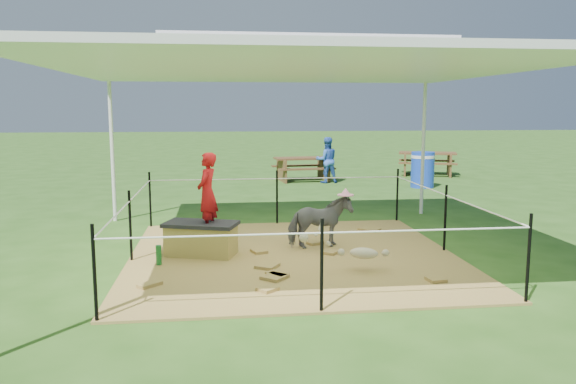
{
  "coord_description": "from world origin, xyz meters",
  "views": [
    {
      "loc": [
        -1.02,
        -7.73,
        2.1
      ],
      "look_at": [
        0.0,
        0.6,
        0.85
      ],
      "focal_mm": 35.0,
      "sensor_mm": 36.0,
      "label": 1
    }
  ],
  "objects": [
    {
      "name": "hay_patch",
      "position": [
        0.0,
        0.0,
        0.01
      ],
      "size": [
        4.6,
        4.6,
        0.03
      ],
      "primitive_type": "cube",
      "color": "brown",
      "rests_on": "ground"
    },
    {
      "name": "pony",
      "position": [
        0.45,
        0.36,
        0.42
      ],
      "size": [
        1.0,
        0.59,
        0.79
      ],
      "primitive_type": "imported",
      "rotation": [
        0.0,
        0.0,
        1.76
      ],
      "color": "#4E4E53",
      "rests_on": "hay_patch"
    },
    {
      "name": "picnic_table_near",
      "position": [
        1.41,
        8.51,
        0.34
      ],
      "size": [
        1.77,
        1.37,
        0.69
      ],
      "primitive_type": "cube",
      "rotation": [
        0.0,
        0.0,
        0.11
      ],
      "color": "#55301D",
      "rests_on": "ground"
    },
    {
      "name": "pink_hat",
      "position": [
        0.45,
        0.36,
        0.87
      ],
      "size": [
        0.24,
        0.24,
        0.11
      ],
      "primitive_type": "cylinder",
      "color": "pink",
      "rests_on": "pony"
    },
    {
      "name": "picnic_table_far",
      "position": [
        5.53,
        9.39,
        0.37
      ],
      "size": [
        2.08,
        1.77,
        0.73
      ],
      "primitive_type": "cube",
      "rotation": [
        0.0,
        0.0,
        -0.33
      ],
      "color": "#57361D",
      "rests_on": "ground"
    },
    {
      "name": "foal",
      "position": [
        0.8,
        -0.9,
        0.29
      ],
      "size": [
        1.07,
        0.84,
        0.53
      ],
      "primitive_type": null,
      "rotation": [
        0.0,
        0.0,
        -0.38
      ],
      "color": "#C0AD8C",
      "rests_on": "hay_patch"
    },
    {
      "name": "straw_bale",
      "position": [
        -1.3,
        0.16,
        0.24
      ],
      "size": [
        1.05,
        0.75,
        0.42
      ],
      "primitive_type": "cube",
      "rotation": [
        0.0,
        0.0,
        -0.32
      ],
      "color": "#A68C3C",
      "rests_on": "hay_patch"
    },
    {
      "name": "ground",
      "position": [
        0.0,
        0.0,
        0.0
      ],
      "size": [
        90.0,
        90.0,
        0.0
      ],
      "primitive_type": "plane",
      "color": "#2D5919",
      "rests_on": "ground"
    },
    {
      "name": "green_bottle",
      "position": [
        -1.85,
        -0.29,
        0.16
      ],
      "size": [
        0.09,
        0.09,
        0.26
      ],
      "primitive_type": "cylinder",
      "rotation": [
        0.0,
        0.0,
        -0.32
      ],
      "color": "#176825",
      "rests_on": "hay_patch"
    },
    {
      "name": "distant_person",
      "position": [
        2.01,
        7.93,
        0.65
      ],
      "size": [
        0.66,
        0.53,
        1.3
      ],
      "primitive_type": "imported",
      "rotation": [
        0.0,
        0.0,
        3.21
      ],
      "color": "blue",
      "rests_on": "ground"
    },
    {
      "name": "canopy_tent",
      "position": [
        0.0,
        0.0,
        2.69
      ],
      "size": [
        6.3,
        6.3,
        2.9
      ],
      "color": "silver",
      "rests_on": "ground"
    },
    {
      "name": "rope_fence",
      "position": [
        0.0,
        -0.0,
        0.64
      ],
      "size": [
        4.54,
        4.54,
        1.0
      ],
      "color": "black",
      "rests_on": "ground"
    },
    {
      "name": "trash_barrel",
      "position": [
        4.39,
        6.7,
        0.48
      ],
      "size": [
        0.68,
        0.68,
        0.95
      ],
      "primitive_type": "cylinder",
      "rotation": [
        0.0,
        0.0,
        0.12
      ],
      "color": "blue",
      "rests_on": "ground"
    },
    {
      "name": "woman",
      "position": [
        -1.2,
        0.16,
        1.02
      ],
      "size": [
        0.39,
        0.48,
        1.14
      ],
      "primitive_type": "imported",
      "rotation": [
        0.0,
        0.0,
        -1.89
      ],
      "color": "#B41115",
      "rests_on": "straw_bale"
    },
    {
      "name": "dark_cloth",
      "position": [
        -1.3,
        0.16,
        0.48
      ],
      "size": [
        1.13,
        0.82,
        0.05
      ],
      "primitive_type": "cube",
      "rotation": [
        0.0,
        0.0,
        -0.32
      ],
      "color": "black",
      "rests_on": "straw_bale"
    }
  ]
}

